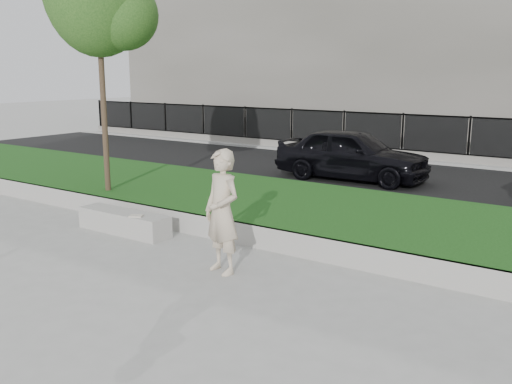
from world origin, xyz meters
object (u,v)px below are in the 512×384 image
Objects in this scene: stone_bench at (124,222)px; book at (136,216)px; car_dark at (352,154)px; man at (222,212)px.

stone_bench is 8.67× the size of book.
car_dark is at bearing 79.82° from stone_bench.
man is 7.96m from car_dark.
stone_bench is 0.55m from book.
book is 7.35m from car_dark.
man is 0.45× the size of car_dark.
stone_bench is at bearing 136.76° from book.
stone_bench is 0.48× the size of car_dark.
book is (0.48, -0.14, 0.22)m from stone_bench.
car_dark is at bearing 115.71° from man.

